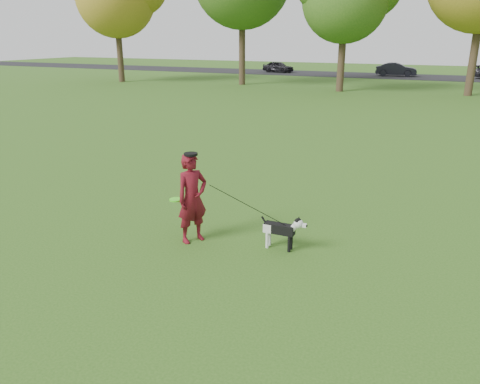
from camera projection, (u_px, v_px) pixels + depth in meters
The scene contains 7 objects.
ground at pixel (234, 246), 8.48m from camera, with size 120.00×120.00×0.00m, color #285116.
road at pixel (419, 77), 42.99m from camera, with size 120.00×7.00×0.02m, color black.
man at pixel (192, 198), 8.46m from camera, with size 0.61×0.40×1.67m, color #520B16.
dog at pixel (283, 228), 8.24m from camera, with size 0.86×0.17×0.66m.
car_left at pixel (278, 67), 48.22m from camera, with size 1.31×3.25×1.11m, color black.
car_mid at pixel (396, 69), 43.60m from camera, with size 1.28×3.68×1.21m, color black.
man_held_items at pixel (249, 206), 8.17m from camera, with size 2.19×0.51×1.24m.
Camera 1 is at (3.31, -6.98, 3.63)m, focal length 35.00 mm.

